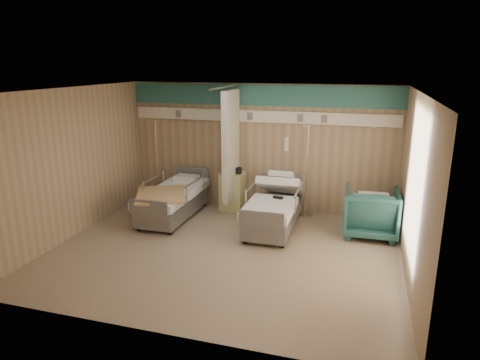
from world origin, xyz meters
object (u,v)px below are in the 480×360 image
visitor_armchair (371,212)px  iv_stand_left (158,187)px  bed_right (274,213)px  bed_left (173,204)px  bedside_cabinet (232,191)px  iv_stand_right (306,197)px

visitor_armchair → iv_stand_left: bearing=-8.7°
bed_right → visitor_armchair: size_ratio=2.11×
bed_left → bedside_cabinet: bearing=40.6°
bed_left → visitor_armchair: visitor_armchair is taller
bed_right → bedside_cabinet: size_ratio=2.54×
iv_stand_right → iv_stand_left: size_ratio=0.99×
bed_right → bed_left: bearing=180.0°
bed_left → iv_stand_left: bearing=133.2°
bed_left → bedside_cabinet: size_ratio=2.54×
bedside_cabinet → visitor_armchair: bearing=-13.4°
bed_right → iv_stand_left: (-2.94, 0.78, 0.09)m
iv_stand_left → iv_stand_right: bearing=2.8°
bed_left → iv_stand_right: size_ratio=1.09×
iv_stand_right → bedside_cabinet: bearing=-178.3°
iv_stand_right → iv_stand_left: 3.44m
iv_stand_right → visitor_armchair: bearing=-29.5°
bed_left → bedside_cabinet: (1.05, 0.90, 0.11)m
bedside_cabinet → iv_stand_left: 1.79m
bed_left → iv_stand_left: 1.08m
bed_right → bed_left: size_ratio=1.00×
visitor_armchair → iv_stand_left: 4.82m
bed_right → iv_stand_left: bearing=165.0°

